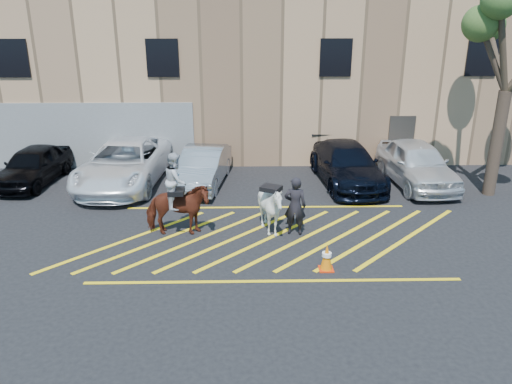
{
  "coord_description": "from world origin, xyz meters",
  "views": [
    {
      "loc": [
        -0.67,
        -13.79,
        6.43
      ],
      "look_at": [
        -0.37,
        0.2,
        1.3
      ],
      "focal_mm": 35.0,
      "sensor_mm": 36.0,
      "label": 1
    }
  ],
  "objects_px": {
    "car_black_suv": "(33,165)",
    "car_silver_sedan": "(203,167)",
    "mounted_bay": "(177,203)",
    "car_blue_suv": "(347,164)",
    "car_white_pickup": "(125,163)",
    "traffic_cone": "(327,257)",
    "handler": "(295,206)",
    "car_white_suv": "(417,163)",
    "saddled_white": "(271,208)"
  },
  "relations": [
    {
      "from": "car_white_suv",
      "to": "car_silver_sedan",
      "type": "bearing_deg",
      "value": 175.71
    },
    {
      "from": "handler",
      "to": "traffic_cone",
      "type": "relative_size",
      "value": 2.48
    },
    {
      "from": "car_black_suv",
      "to": "mounted_bay",
      "type": "bearing_deg",
      "value": -32.55
    },
    {
      "from": "car_blue_suv",
      "to": "traffic_cone",
      "type": "relative_size",
      "value": 7.17
    },
    {
      "from": "car_white_suv",
      "to": "handler",
      "type": "bearing_deg",
      "value": -142.56
    },
    {
      "from": "saddled_white",
      "to": "car_silver_sedan",
      "type": "bearing_deg",
      "value": 117.89
    },
    {
      "from": "mounted_bay",
      "to": "traffic_cone",
      "type": "relative_size",
      "value": 3.52
    },
    {
      "from": "handler",
      "to": "car_silver_sedan",
      "type": "bearing_deg",
      "value": -45.8
    },
    {
      "from": "car_silver_sedan",
      "to": "saddled_white",
      "type": "distance_m",
      "value": 5.13
    },
    {
      "from": "car_white_pickup",
      "to": "traffic_cone",
      "type": "relative_size",
      "value": 8.26
    },
    {
      "from": "car_blue_suv",
      "to": "car_white_suv",
      "type": "relative_size",
      "value": 1.06
    },
    {
      "from": "car_black_suv",
      "to": "car_white_pickup",
      "type": "distance_m",
      "value": 3.61
    },
    {
      "from": "traffic_cone",
      "to": "car_blue_suv",
      "type": "bearing_deg",
      "value": 75.19
    },
    {
      "from": "car_white_suv",
      "to": "traffic_cone",
      "type": "distance_m",
      "value": 8.17
    },
    {
      "from": "car_black_suv",
      "to": "car_blue_suv",
      "type": "height_order",
      "value": "car_blue_suv"
    },
    {
      "from": "car_black_suv",
      "to": "car_silver_sedan",
      "type": "xyz_separation_m",
      "value": [
        6.65,
        -0.36,
        -0.0
      ]
    },
    {
      "from": "car_white_pickup",
      "to": "traffic_cone",
      "type": "distance_m",
      "value": 9.78
    },
    {
      "from": "car_black_suv",
      "to": "car_white_suv",
      "type": "xyz_separation_m",
      "value": [
        14.91,
        -0.41,
        0.12
      ]
    },
    {
      "from": "car_black_suv",
      "to": "car_silver_sedan",
      "type": "distance_m",
      "value": 6.66
    },
    {
      "from": "car_silver_sedan",
      "to": "car_white_suv",
      "type": "distance_m",
      "value": 8.27
    },
    {
      "from": "mounted_bay",
      "to": "car_white_pickup",
      "type": "bearing_deg",
      "value": 119.02
    },
    {
      "from": "car_silver_sedan",
      "to": "mounted_bay",
      "type": "bearing_deg",
      "value": -87.14
    },
    {
      "from": "traffic_cone",
      "to": "handler",
      "type": "bearing_deg",
      "value": 105.49
    },
    {
      "from": "car_white_pickup",
      "to": "car_silver_sedan",
      "type": "relative_size",
      "value": 1.38
    },
    {
      "from": "traffic_cone",
      "to": "saddled_white",
      "type": "bearing_deg",
      "value": 120.32
    },
    {
      "from": "traffic_cone",
      "to": "car_silver_sedan",
      "type": "bearing_deg",
      "value": 118.72
    },
    {
      "from": "car_silver_sedan",
      "to": "handler",
      "type": "height_order",
      "value": "handler"
    },
    {
      "from": "car_white_pickup",
      "to": "car_white_suv",
      "type": "distance_m",
      "value": 11.31
    },
    {
      "from": "car_white_pickup",
      "to": "saddled_white",
      "type": "height_order",
      "value": "car_white_pickup"
    },
    {
      "from": "car_white_pickup",
      "to": "car_blue_suv",
      "type": "height_order",
      "value": "car_white_pickup"
    },
    {
      "from": "car_silver_sedan",
      "to": "handler",
      "type": "xyz_separation_m",
      "value": [
        3.12,
        -4.58,
        0.19
      ]
    },
    {
      "from": "car_white_pickup",
      "to": "car_black_suv",
      "type": "bearing_deg",
      "value": -178.45
    },
    {
      "from": "handler",
      "to": "traffic_cone",
      "type": "xyz_separation_m",
      "value": [
        0.63,
        -2.26,
        -0.54
      ]
    },
    {
      "from": "car_silver_sedan",
      "to": "saddled_white",
      "type": "xyz_separation_m",
      "value": [
        2.4,
        -4.54,
        0.1
      ]
    },
    {
      "from": "car_black_suv",
      "to": "car_blue_suv",
      "type": "distance_m",
      "value": 12.24
    },
    {
      "from": "car_silver_sedan",
      "to": "car_white_pickup",
      "type": "bearing_deg",
      "value": -175.66
    },
    {
      "from": "car_white_suv",
      "to": "saddled_white",
      "type": "height_order",
      "value": "car_white_suv"
    },
    {
      "from": "car_blue_suv",
      "to": "car_black_suv",
      "type": "bearing_deg",
      "value": 173.88
    },
    {
      "from": "mounted_bay",
      "to": "car_black_suv",
      "type": "bearing_deg",
      "value": 141.65
    },
    {
      "from": "car_black_suv",
      "to": "handler",
      "type": "relative_size",
      "value": 2.34
    },
    {
      "from": "saddled_white",
      "to": "handler",
      "type": "bearing_deg",
      "value": -3.53
    },
    {
      "from": "car_black_suv",
      "to": "car_white_suv",
      "type": "height_order",
      "value": "car_white_suv"
    },
    {
      "from": "car_white_pickup",
      "to": "saddled_white",
      "type": "relative_size",
      "value": 3.14
    },
    {
      "from": "car_black_suv",
      "to": "car_white_suv",
      "type": "relative_size",
      "value": 0.86
    },
    {
      "from": "car_blue_suv",
      "to": "traffic_cone",
      "type": "xyz_separation_m",
      "value": [
        -1.84,
        -6.97,
        -0.39
      ]
    },
    {
      "from": "saddled_white",
      "to": "car_white_pickup",
      "type": "bearing_deg",
      "value": 139.06
    },
    {
      "from": "car_blue_suv",
      "to": "traffic_cone",
      "type": "distance_m",
      "value": 7.22
    },
    {
      "from": "saddled_white",
      "to": "traffic_cone",
      "type": "xyz_separation_m",
      "value": [
        1.35,
        -2.3,
        -0.46
      ]
    },
    {
      "from": "car_silver_sedan",
      "to": "saddled_white",
      "type": "height_order",
      "value": "saddled_white"
    },
    {
      "from": "car_black_suv",
      "to": "car_white_pickup",
      "type": "relative_size",
      "value": 0.7
    }
  ]
}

